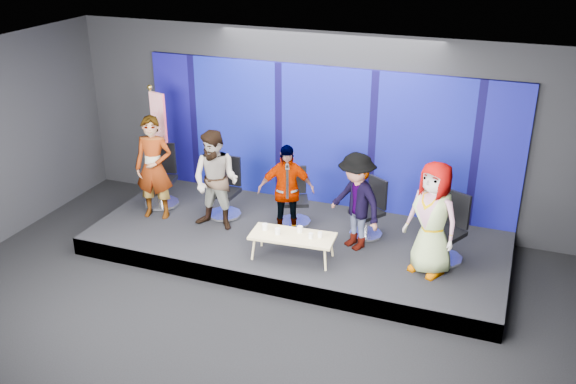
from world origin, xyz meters
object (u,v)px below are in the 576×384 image
(chair_b, at_px, (225,197))
(mug_e, at_px, (320,235))
(coffee_table, at_px, (293,237))
(panelist_b, at_px, (216,181))
(mug_c, at_px, (300,229))
(panelist_a, at_px, (154,168))
(panelist_d, at_px, (356,201))
(chair_c, at_px, (295,205))
(mug_b, at_px, (278,231))
(chair_e, at_px, (447,239))
(mug_a, at_px, (265,227))
(panelist_e, at_px, (433,219))
(panelist_c, at_px, (286,191))
(mug_d, at_px, (311,236))
(flag_stand, at_px, (158,140))
(chair_d, at_px, (369,217))
(chair_a, at_px, (162,185))

(chair_b, height_order, mug_e, chair_b)
(chair_b, xyz_separation_m, coffee_table, (1.69, -1.05, 0.02))
(panelist_b, height_order, mug_c, panelist_b)
(panelist_b, distance_m, mug_c, 1.78)
(panelist_a, distance_m, panelist_d, 3.65)
(mug_e, bearing_deg, mug_c, 172.15)
(chair_c, height_order, mug_b, chair_c)
(chair_e, relative_size, mug_a, 10.54)
(panelist_a, xyz_separation_m, chair_b, (1.14, 0.47, -0.58))
(chair_c, distance_m, mug_e, 1.42)
(panelist_b, distance_m, panelist_e, 3.69)
(panelist_d, height_order, coffee_table, panelist_d)
(panelist_b, bearing_deg, panelist_c, 10.06)
(coffee_table, relative_size, mug_b, 13.31)
(panelist_c, distance_m, coffee_table, 0.94)
(panelist_e, height_order, mug_d, panelist_e)
(chair_b, height_order, panelist_d, panelist_d)
(chair_c, relative_size, mug_d, 11.55)
(panelist_e, distance_m, mug_e, 1.74)
(chair_e, height_order, flag_stand, flag_stand)
(panelist_b, height_order, flag_stand, flag_stand)
(chair_d, xyz_separation_m, mug_e, (-0.51, -1.12, 0.12))
(panelist_a, bearing_deg, panelist_b, -12.70)
(mug_e, distance_m, flag_stand, 3.90)
(chair_c, distance_m, chair_d, 1.34)
(chair_c, distance_m, mug_a, 1.23)
(mug_d, bearing_deg, mug_a, 179.15)
(panelist_c, xyz_separation_m, chair_d, (1.32, 0.47, -0.48))
(mug_e, bearing_deg, flag_stand, 160.68)
(panelist_c, height_order, mug_c, panelist_c)
(coffee_table, bearing_deg, flag_stand, 157.06)
(chair_e, xyz_separation_m, mug_d, (-1.98, -0.83, 0.09))
(mug_b, bearing_deg, panelist_c, 101.65)
(chair_b, xyz_separation_m, mug_a, (1.21, -1.04, 0.10))
(chair_e, bearing_deg, mug_e, -132.20)
(chair_d, bearing_deg, panelist_d, -70.20)
(panelist_d, distance_m, panelist_e, 1.32)
(mug_c, bearing_deg, chair_a, 163.29)
(panelist_d, bearing_deg, mug_c, -108.75)
(panelist_d, distance_m, mug_b, 1.35)
(panelist_a, height_order, panelist_c, panelist_a)
(mug_c, bearing_deg, flag_stand, 159.53)
(panelist_c, relative_size, flag_stand, 0.74)
(mug_d, bearing_deg, flag_stand, 158.84)
(coffee_table, bearing_deg, mug_a, 178.75)
(chair_c, height_order, mug_c, chair_c)
(panelist_a, distance_m, panelist_e, 4.92)
(panelist_d, xyz_separation_m, mug_c, (-0.74, -0.58, -0.36))
(panelist_b, height_order, mug_d, panelist_b)
(mug_a, bearing_deg, coffee_table, -1.25)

